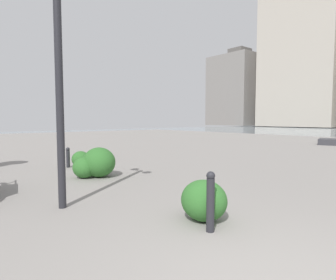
{
  "coord_description": "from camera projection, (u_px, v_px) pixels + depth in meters",
  "views": [
    {
      "loc": [
        -1.28,
        2.51,
        1.66
      ],
      "look_at": [
        7.97,
        -5.13,
        0.78
      ],
      "focal_mm": 30.27,
      "sensor_mm": 36.0,
      "label": 1
    }
  ],
  "objects": [
    {
      "name": "building_annex",
      "position": [
        305.0,
        51.0,
        66.08
      ],
      "size": [
        17.45,
        12.99,
        37.19
      ],
      "color": "#B2A899",
      "rests_on": "ground"
    },
    {
      "name": "building_highrise",
      "position": [
        239.0,
        91.0,
        82.3
      ],
      "size": [
        13.43,
        14.0,
        21.95
      ],
      "color": "gray",
      "rests_on": "ground"
    },
    {
      "name": "lamppost",
      "position": [
        58.0,
        52.0,
        5.11
      ],
      "size": [
        0.98,
        0.28,
        4.37
      ],
      "color": "#232328",
      "rests_on": "ground"
    },
    {
      "name": "bollard_near",
      "position": [
        210.0,
        200.0,
        4.15
      ],
      "size": [
        0.13,
        0.13,
        0.9
      ],
      "color": "#232328",
      "rests_on": "ground"
    },
    {
      "name": "bollard_mid",
      "position": [
        68.0,
        157.0,
        9.76
      ],
      "size": [
        0.13,
        0.13,
        0.7
      ],
      "color": "#232328",
      "rests_on": "ground"
    },
    {
      "name": "shrub_low",
      "position": [
        204.0,
        200.0,
        4.62
      ],
      "size": [
        0.79,
        0.71,
        0.67
      ],
      "color": "#2D6628",
      "rests_on": "ground"
    },
    {
      "name": "shrub_round",
      "position": [
        99.0,
        162.0,
        8.14
      ],
      "size": [
        1.01,
        0.9,
        0.85
      ],
      "color": "#2D6628",
      "rests_on": "ground"
    },
    {
      "name": "shrub_wide",
      "position": [
        84.0,
        167.0,
        8.0
      ],
      "size": [
        0.7,
        0.63,
        0.6
      ],
      "color": "#2D6628",
      "rests_on": "ground"
    },
    {
      "name": "shrub_tall",
      "position": [
        81.0,
        159.0,
        9.82
      ],
      "size": [
        0.66,
        0.59,
        0.56
      ],
      "color": "#2D6628",
      "rests_on": "ground"
    }
  ]
}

